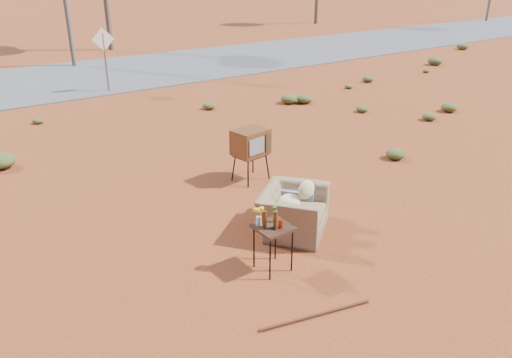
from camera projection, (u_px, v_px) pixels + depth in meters
ground at (295, 253)px, 7.78m from camera, size 140.00×140.00×0.00m
highway at (42, 82)px, 18.96m from camera, size 140.00×7.00×0.04m
armchair at (294, 204)px, 8.30m from camera, size 1.47×1.51×1.01m
tv_unit at (251, 143)px, 10.09m from camera, size 0.76×0.64×1.09m
side_table at (270, 225)px, 7.09m from camera, size 0.50×0.50×1.00m
rusty_bar at (316, 315)px, 6.37m from camera, size 1.53×0.41×0.04m
road_sign at (104, 48)px, 16.94m from camera, size 0.78×0.06×2.19m
scrub_patch at (132, 169)px, 10.58m from camera, size 17.49×8.07×0.33m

